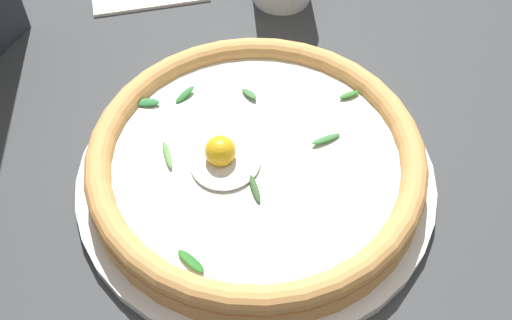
{
  "coord_description": "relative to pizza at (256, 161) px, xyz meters",
  "views": [
    {
      "loc": [
        -0.32,
        -0.11,
        0.49
      ],
      "look_at": [
        0.01,
        0.01,
        0.03
      ],
      "focal_mm": 44.71,
      "sensor_mm": 36.0,
      "label": 1
    }
  ],
  "objects": [
    {
      "name": "ground_plane",
      "position": [
        -0.01,
        -0.01,
        -0.05
      ],
      "size": [
        2.4,
        2.4,
        0.03
      ],
      "primitive_type": "cube",
      "color": "#393B3D",
      "rests_on": "ground"
    },
    {
      "name": "pizza_plate",
      "position": [
        0.0,
        -0.0,
        -0.03
      ],
      "size": [
        0.33,
        0.33,
        0.01
      ],
      "primitive_type": "cylinder",
      "color": "white",
      "rests_on": "ground"
    },
    {
      "name": "pizza",
      "position": [
        0.0,
        0.0,
        0.0
      ],
      "size": [
        0.31,
        0.31,
        0.05
      ],
      "color": "#DEA058",
      "rests_on": "pizza_plate"
    }
  ]
}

